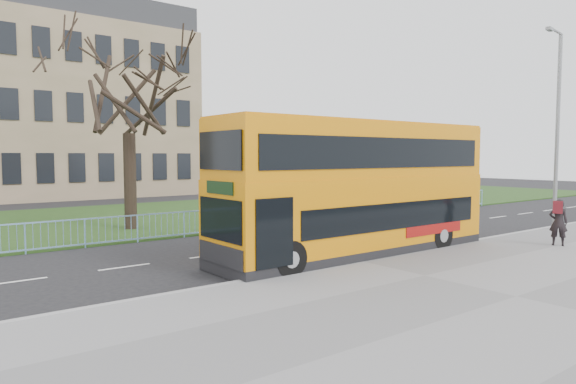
{
  "coord_description": "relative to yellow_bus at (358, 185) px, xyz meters",
  "views": [
    {
      "loc": [
        -11.44,
        -12.88,
        3.42
      ],
      "look_at": [
        -0.83,
        1.0,
        2.17
      ],
      "focal_mm": 32.0,
      "sensor_mm": 36.0,
      "label": 1
    }
  ],
  "objects": [
    {
      "name": "ground",
      "position": [
        -1.01,
        0.51,
        -2.41
      ],
      "size": [
        120.0,
        120.0,
        0.0
      ],
      "primitive_type": "plane",
      "color": "black",
      "rests_on": "ground"
    },
    {
      "name": "pavement",
      "position": [
        -1.01,
        -6.24,
        -2.35
      ],
      "size": [
        80.0,
        10.5,
        0.12
      ],
      "primitive_type": "cube",
      "color": "slate",
      "rests_on": "ground"
    },
    {
      "name": "kerb",
      "position": [
        -1.01,
        -1.04,
        -2.34
      ],
      "size": [
        80.0,
        0.2,
        0.14
      ],
      "primitive_type": "cube",
      "color": "gray",
      "rests_on": "ground"
    },
    {
      "name": "grass_verge",
      "position": [
        -1.01,
        14.81,
        -2.37
      ],
      "size": [
        80.0,
        15.4,
        0.08
      ],
      "primitive_type": "cube",
      "color": "#1E3413",
      "rests_on": "ground"
    },
    {
      "name": "guard_railing",
      "position": [
        -1.01,
        7.11,
        -1.86
      ],
      "size": [
        40.0,
        0.12,
        1.1
      ],
      "primitive_type": null,
      "color": "#7DAEDE",
      "rests_on": "ground"
    },
    {
      "name": "bare_tree",
      "position": [
        -4.01,
        10.51,
        2.84
      ],
      "size": [
        7.23,
        7.23,
        10.33
      ],
      "primitive_type": null,
      "color": "black",
      "rests_on": "grass_verge"
    },
    {
      "name": "yellow_bus",
      "position": [
        0.0,
        0.0,
        0.0
      ],
      "size": [
        10.72,
        2.61,
        4.49
      ],
      "rotation": [
        0.0,
        0.0,
        0.0
      ],
      "color": "orange",
      "rests_on": "ground"
    },
    {
      "name": "pedestrian",
      "position": [
        6.74,
        -3.59,
        -1.43
      ],
      "size": [
        0.66,
        0.74,
        1.71
      ],
      "primitive_type": "imported",
      "rotation": [
        0.0,
        0.0,
        2.07
      ],
      "color": "black",
      "rests_on": "pavement"
    },
    {
      "name": "street_lamp",
      "position": [
        10.8,
        -1.5,
        2.46
      ],
      "size": [
        1.83,
        0.45,
        8.66
      ],
      "rotation": [
        0.0,
        0.0,
        0.15
      ],
      "color": "gray",
      "rests_on": "pavement"
    }
  ]
}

